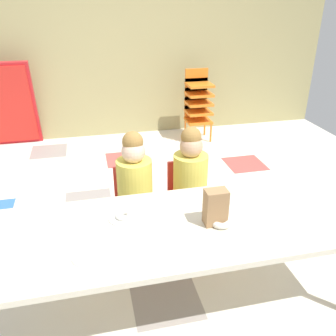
{
  "coord_description": "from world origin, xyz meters",
  "views": [
    {
      "loc": [
        -0.37,
        -2.58,
        1.78
      ],
      "look_at": [
        0.08,
        -0.64,
        0.81
      ],
      "focal_mm": 38.33,
      "sensor_mm": 36.0,
      "label": 1
    }
  ],
  "objects": [
    {
      "name": "kid_chair_orange_stack",
      "position": [
        1.05,
        1.83,
        0.52
      ],
      "size": [
        0.32,
        0.3,
        0.92
      ],
      "color": "orange",
      "rests_on": "ground_plane"
    },
    {
      "name": "craft_table",
      "position": [
        0.07,
        -0.89,
        0.52
      ],
      "size": [
        2.12,
        0.81,
        0.56
      ],
      "color": "beige",
      "rests_on": "ground_plane"
    },
    {
      "name": "seated_child_middle_seat",
      "position": [
        0.34,
        -0.25,
        0.55
      ],
      "size": [
        0.32,
        0.31,
        0.92
      ],
      "color": "red",
      "rests_on": "ground_plane"
    },
    {
      "name": "back_wall",
      "position": [
        0.0,
        2.29,
        1.33
      ],
      "size": [
        5.91,
        0.1,
        2.66
      ],
      "primitive_type": "cube",
      "color": "tan",
      "rests_on": "ground_plane"
    },
    {
      "name": "donut_powdered_loose",
      "position": [
        0.32,
        -0.95,
        0.58
      ],
      "size": [
        0.13,
        0.13,
        0.04
      ],
      "primitive_type": "torus",
      "color": "white",
      "rests_on": "craft_table"
    },
    {
      "name": "paper_plate_center_table",
      "position": [
        -0.44,
        -1.06,
        0.56
      ],
      "size": [
        0.18,
        0.18,
        0.01
      ],
      "primitive_type": "cylinder",
      "color": "white",
      "rests_on": "craft_table"
    },
    {
      "name": "paper_plate_near_edge",
      "position": [
        -0.22,
        -0.75,
        0.56
      ],
      "size": [
        0.18,
        0.18,
        0.01
      ],
      "primitive_type": "cylinder",
      "color": "white",
      "rests_on": "craft_table"
    },
    {
      "name": "paper_bag_brown",
      "position": [
        0.29,
        -0.92,
        0.67
      ],
      "size": [
        0.13,
        0.09,
        0.22
      ],
      "primitive_type": "cube",
      "color": "#9E754C",
      "rests_on": "craft_table"
    },
    {
      "name": "donut_powdered_on_plate",
      "position": [
        -0.22,
        -0.75,
        0.58
      ],
      "size": [
        0.1,
        0.1,
        0.03
      ],
      "primitive_type": "torus",
      "color": "white",
      "rests_on": "craft_table"
    },
    {
      "name": "seated_child_near_camera",
      "position": [
        -0.09,
        -0.25,
        0.55
      ],
      "size": [
        0.32,
        0.32,
        0.92
      ],
      "color": "red",
      "rests_on": "ground_plane"
    },
    {
      "name": "ground_plane",
      "position": [
        0.0,
        0.0,
        -0.01
      ],
      "size": [
        5.91,
        4.58,
        0.02
      ],
      "color": "silver"
    }
  ]
}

